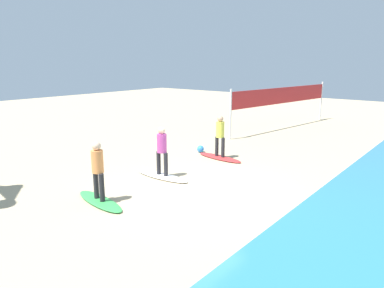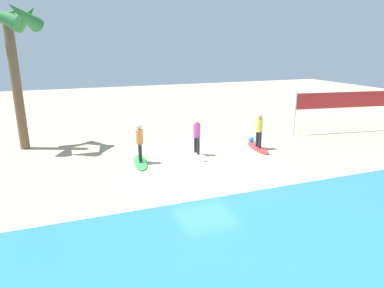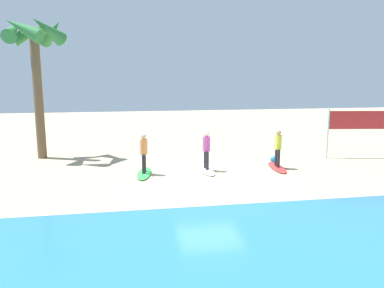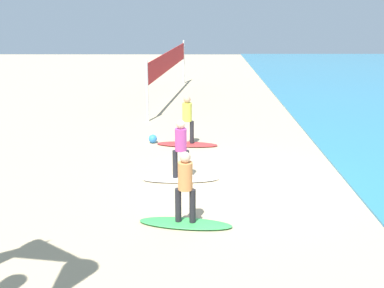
% 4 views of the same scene
% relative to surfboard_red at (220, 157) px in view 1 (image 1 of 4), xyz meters
% --- Properties ---
extents(ground_plane, '(60.00, 60.00, 0.00)m').
position_rel_surfboard_red_xyz_m(ground_plane, '(3.38, 1.42, -0.04)').
color(ground_plane, tan).
extents(surfboard_red, '(0.78, 2.15, 0.09)m').
position_rel_surfboard_red_xyz_m(surfboard_red, '(0.00, 0.00, 0.00)').
color(surfboard_red, red).
rests_on(surfboard_red, ground).
extents(surfer_red, '(0.32, 0.46, 1.64)m').
position_rel_surfboard_red_xyz_m(surfer_red, '(0.00, 0.00, 0.99)').
color(surfer_red, '#232328').
rests_on(surfer_red, surfboard_red).
extents(surfboard_white, '(0.62, 2.12, 0.09)m').
position_rel_surfboard_red_xyz_m(surfboard_white, '(3.18, -0.13, 0.00)').
color(surfboard_white, white).
rests_on(surfboard_white, ground).
extents(surfer_white, '(0.32, 0.46, 1.64)m').
position_rel_surfboard_red_xyz_m(surfer_white, '(3.18, -0.13, 0.99)').
color(surfer_white, '#232328').
rests_on(surfer_white, surfboard_white).
extents(surfboard_green, '(0.85, 2.16, 0.09)m').
position_rel_surfboard_red_xyz_m(surfboard_green, '(5.86, 0.03, 0.00)').
color(surfboard_green, green).
rests_on(surfboard_green, ground).
extents(surfer_green, '(0.32, 0.46, 1.64)m').
position_rel_surfboard_red_xyz_m(surfer_green, '(5.86, 0.03, 0.99)').
color(surfer_green, '#232328').
rests_on(surfer_green, surfboard_green).
extents(volleyball_net, '(9.01, 1.40, 2.50)m').
position_rel_surfboard_red_xyz_m(volleyball_net, '(-7.74, -1.00, 1.74)').
color(volleyball_net, silver).
rests_on(volleyball_net, ground).
extents(beach_ball, '(0.30, 0.30, 0.30)m').
position_rel_surfboard_red_xyz_m(beach_ball, '(-0.30, -1.20, 0.10)').
color(beach_ball, '#338CE5').
rests_on(beach_ball, ground).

